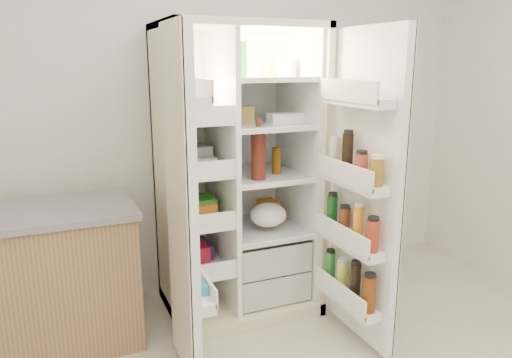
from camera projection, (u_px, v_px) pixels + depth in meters
name	position (u px, v px, depth m)	size (l,w,h in m)	color
wall_back	(208.00, 97.00, 3.26)	(4.00, 0.02, 2.70)	silver
refrigerator	(238.00, 195.00, 3.12)	(0.92, 0.70, 1.80)	beige
freezer_door	(183.00, 207.00, 2.35)	(0.15, 0.40, 1.72)	white
fridge_door	(362.00, 196.00, 2.64)	(0.17, 0.58, 1.72)	white
kitchen_counter	(35.00, 281.00, 2.66)	(1.11, 0.59, 0.80)	#95784A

